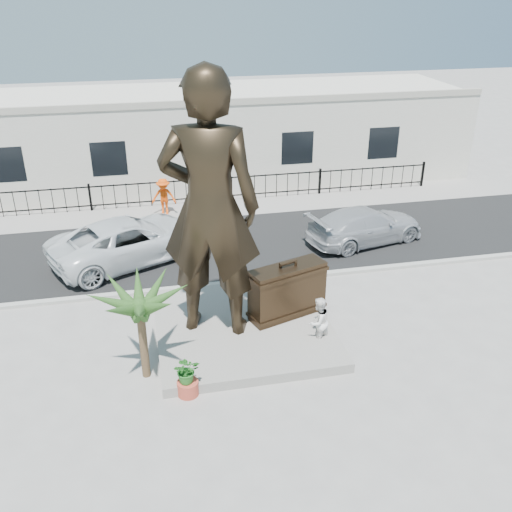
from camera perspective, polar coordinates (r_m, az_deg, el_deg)
The scene contains 16 objects.
ground at distance 16.44m, azimuth 1.46°, elevation -10.26°, with size 100.00×100.00×0.00m, color #9E9991.
street at distance 23.23m, azimuth -3.06°, elevation 1.32°, with size 40.00×7.00×0.01m, color black.
curb at distance 20.13m, azimuth -1.47°, elevation -2.64°, with size 40.00×0.25×0.12m, color #A5A399.
far_sidewalk at distance 26.88m, azimuth -4.42°, elevation 4.85°, with size 40.00×2.50×0.02m, color #9E9991.
plinth at distance 17.47m, azimuth -1.28°, elevation -7.20°, with size 5.20×5.20×0.30m, color gray.
fence at distance 27.42m, azimuth -4.69°, elevation 6.59°, with size 22.00×0.10×1.20m, color black.
building at distance 30.95m, azimuth -5.87°, elevation 11.93°, with size 28.00×7.00×4.40m, color silver.
statue at distance 15.60m, azimuth -4.67°, elevation 4.87°, with size 2.78×1.83×7.63m, color black.
suitcase at distance 17.44m, azimuth 3.15°, elevation -3.51°, with size 2.38×0.76×1.68m, color #2F2114.
tourist at distance 16.72m, azimuth 6.25°, elevation -6.55°, with size 0.74×0.58×1.53m, color white.
car_white at distance 21.95m, azimuth -12.52°, elevation 1.54°, with size 2.76×5.97×1.66m, color silver.
car_silver at distance 23.45m, azimuth 10.90°, elevation 3.03°, with size 2.00×4.92×1.43m, color #AEAFB3.
worker at distance 26.04m, azimuth -9.21°, elevation 5.87°, with size 1.09×0.63×1.69m, color #FC500D.
palm_tree at distance 16.13m, azimuth -10.87°, elevation -11.63°, with size 1.80×1.80×3.20m, color #274A1A, non-canonical shape.
planter at distance 15.23m, azimuth -6.82°, elevation -12.96°, with size 0.56×0.56×0.40m, color #BC4531.
shrub at distance 14.88m, azimuth -6.94°, elevation -11.26°, with size 0.67×0.58×0.74m, color #287024.
Camera 1 is at (-3.13, -12.85, 9.78)m, focal length 40.00 mm.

